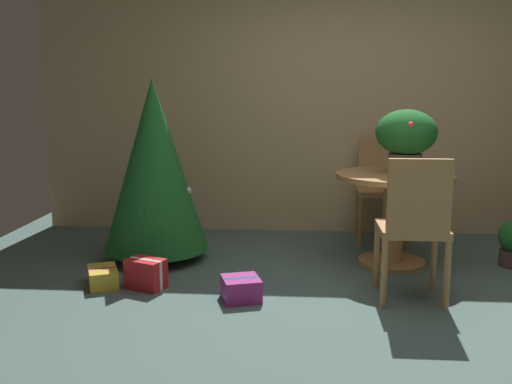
{
  "coord_description": "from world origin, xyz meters",
  "views": [
    {
      "loc": [
        -0.43,
        -3.52,
        1.41
      ],
      "look_at": [
        -0.74,
        0.57,
        0.68
      ],
      "focal_mm": 40.33,
      "sensor_mm": 36.0,
      "label": 1
    }
  ],
  "objects_px": {
    "round_dining_table": "(394,204)",
    "gift_box_gold": "(103,277)",
    "holiday_tree": "(154,165)",
    "gift_box_purple": "(241,289)",
    "gift_box_red": "(146,274)",
    "wooden_chair_far": "(380,184)",
    "wooden_chair_near": "(415,222)",
    "flower_vase": "(406,136)"
  },
  "relations": [
    {
      "from": "wooden_chair_near",
      "to": "holiday_tree",
      "type": "xyz_separation_m",
      "value": [
        -1.94,
        0.85,
        0.24
      ]
    },
    {
      "from": "holiday_tree",
      "to": "gift_box_purple",
      "type": "height_order",
      "value": "holiday_tree"
    },
    {
      "from": "holiday_tree",
      "to": "gift_box_gold",
      "type": "xyz_separation_m",
      "value": [
        -0.23,
        -0.69,
        -0.73
      ]
    },
    {
      "from": "gift_box_purple",
      "to": "gift_box_gold",
      "type": "xyz_separation_m",
      "value": [
        -1.03,
        0.2,
        -0.01
      ]
    },
    {
      "from": "flower_vase",
      "to": "wooden_chair_far",
      "type": "bearing_deg",
      "value": 95.21
    },
    {
      "from": "flower_vase",
      "to": "gift_box_gold",
      "type": "bearing_deg",
      "value": -162.89
    },
    {
      "from": "holiday_tree",
      "to": "gift_box_red",
      "type": "relative_size",
      "value": 4.82
    },
    {
      "from": "round_dining_table",
      "to": "wooden_chair_far",
      "type": "height_order",
      "value": "wooden_chair_far"
    },
    {
      "from": "round_dining_table",
      "to": "gift_box_gold",
      "type": "xyz_separation_m",
      "value": [
        -2.17,
        -0.68,
        -0.44
      ]
    },
    {
      "from": "holiday_tree",
      "to": "gift_box_gold",
      "type": "bearing_deg",
      "value": -108.22
    },
    {
      "from": "wooden_chair_far",
      "to": "gift_box_gold",
      "type": "distance_m",
      "value": 2.69
    },
    {
      "from": "wooden_chair_far",
      "to": "gift_box_red",
      "type": "bearing_deg",
      "value": -140.21
    },
    {
      "from": "round_dining_table",
      "to": "wooden_chair_near",
      "type": "height_order",
      "value": "wooden_chair_near"
    },
    {
      "from": "wooden_chair_near",
      "to": "gift_box_purple",
      "type": "distance_m",
      "value": 1.24
    },
    {
      "from": "round_dining_table",
      "to": "wooden_chair_near",
      "type": "bearing_deg",
      "value": -90.0
    },
    {
      "from": "gift_box_gold",
      "to": "gift_box_red",
      "type": "height_order",
      "value": "gift_box_red"
    },
    {
      "from": "gift_box_gold",
      "to": "gift_box_red",
      "type": "bearing_deg",
      "value": -4.67
    },
    {
      "from": "gift_box_purple",
      "to": "round_dining_table",
      "type": "bearing_deg",
      "value": 37.85
    },
    {
      "from": "flower_vase",
      "to": "gift_box_purple",
      "type": "xyz_separation_m",
      "value": [
        -1.22,
        -0.89,
        -0.97
      ]
    },
    {
      "from": "holiday_tree",
      "to": "gift_box_red",
      "type": "xyz_separation_m",
      "value": [
        0.1,
        -0.72,
        -0.69
      ]
    },
    {
      "from": "round_dining_table",
      "to": "gift_box_purple",
      "type": "bearing_deg",
      "value": -142.15
    },
    {
      "from": "holiday_tree",
      "to": "gift_box_gold",
      "type": "height_order",
      "value": "holiday_tree"
    },
    {
      "from": "flower_vase",
      "to": "wooden_chair_near",
      "type": "relative_size",
      "value": 0.52
    },
    {
      "from": "wooden_chair_far",
      "to": "gift_box_red",
      "type": "distance_m",
      "value": 2.44
    },
    {
      "from": "flower_vase",
      "to": "holiday_tree",
      "type": "relative_size",
      "value": 0.34
    },
    {
      "from": "round_dining_table",
      "to": "flower_vase",
      "type": "xyz_separation_m",
      "value": [
        0.07,
        0.01,
        0.55
      ]
    },
    {
      "from": "round_dining_table",
      "to": "holiday_tree",
      "type": "height_order",
      "value": "holiday_tree"
    },
    {
      "from": "wooden_chair_far",
      "to": "gift_box_purple",
      "type": "xyz_separation_m",
      "value": [
        -1.14,
        -1.71,
        -0.46
      ]
    },
    {
      "from": "wooden_chair_near",
      "to": "gift_box_red",
      "type": "distance_m",
      "value": 1.9
    },
    {
      "from": "holiday_tree",
      "to": "gift_box_purple",
      "type": "relative_size",
      "value": 4.87
    },
    {
      "from": "gift_box_gold",
      "to": "gift_box_purple",
      "type": "bearing_deg",
      "value": -11.14
    },
    {
      "from": "wooden_chair_near",
      "to": "holiday_tree",
      "type": "distance_m",
      "value": 2.14
    },
    {
      "from": "flower_vase",
      "to": "gift_box_gold",
      "type": "distance_m",
      "value": 2.55
    },
    {
      "from": "gift_box_purple",
      "to": "gift_box_gold",
      "type": "relative_size",
      "value": 0.86
    },
    {
      "from": "gift_box_red",
      "to": "flower_vase",
      "type": "bearing_deg",
      "value": 20.52
    },
    {
      "from": "holiday_tree",
      "to": "gift_box_gold",
      "type": "distance_m",
      "value": 1.03
    },
    {
      "from": "gift_box_gold",
      "to": "holiday_tree",
      "type": "bearing_deg",
      "value": 71.78
    },
    {
      "from": "wooden_chair_far",
      "to": "flower_vase",
      "type": "bearing_deg",
      "value": -84.79
    },
    {
      "from": "wooden_chair_near",
      "to": "wooden_chair_far",
      "type": "bearing_deg",
      "value": 90.0
    },
    {
      "from": "wooden_chair_far",
      "to": "gift_box_gold",
      "type": "bearing_deg",
      "value": -145.2
    },
    {
      "from": "wooden_chair_near",
      "to": "holiday_tree",
      "type": "relative_size",
      "value": 0.65
    },
    {
      "from": "wooden_chair_far",
      "to": "gift_box_red",
      "type": "relative_size",
      "value": 3.02
    }
  ]
}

